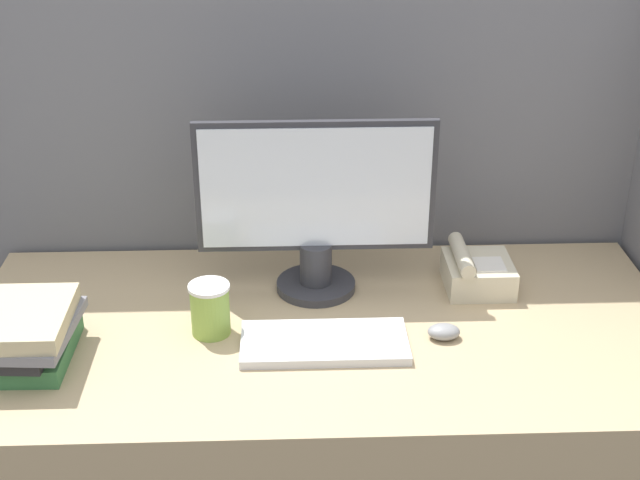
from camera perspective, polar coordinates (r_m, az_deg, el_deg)
cubicle_panel_rear at (r=2.37m, az=-0.24°, el=1.20°), size 2.01×0.04×1.62m
desk at (r=2.24m, az=0.17°, el=-13.70°), size 1.61×0.79×0.75m
monitor at (r=2.07m, az=-0.28°, el=1.96°), size 0.56×0.19×0.43m
keyboard at (r=1.94m, az=0.23°, el=-6.59°), size 0.36×0.17×0.02m
mouse at (r=1.98m, az=7.93°, el=-5.83°), size 0.07×0.05×0.03m
coffee_cup at (r=1.98m, az=-7.04°, el=-4.40°), size 0.09×0.09×0.12m
book_stack at (r=1.97m, az=-18.83°, el=-5.71°), size 0.25×0.27×0.13m
desk_telephone at (r=2.19m, az=9.97°, el=-2.03°), size 0.16×0.18×0.11m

